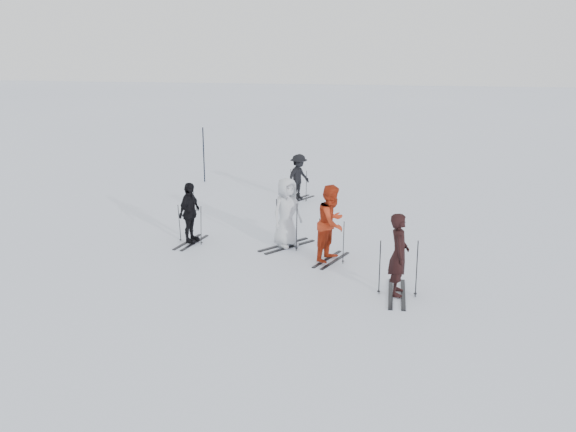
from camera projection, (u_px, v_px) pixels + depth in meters
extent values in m
plane|color=silver|center=(282.00, 263.00, 16.66)|extent=(120.00, 120.00, 0.00)
imported|color=black|center=(399.00, 255.00, 14.41)|extent=(0.46, 0.70, 1.90)
imported|color=#AB2E13|center=(332.00, 224.00, 16.61)|extent=(1.07, 1.19, 2.01)
imported|color=#B9BEC3|center=(287.00, 213.00, 17.73)|extent=(1.08, 1.12, 1.94)
imported|color=black|center=(190.00, 214.00, 18.07)|extent=(0.62, 1.08, 1.73)
imported|color=black|center=(299.00, 178.00, 22.81)|extent=(1.04, 1.21, 1.62)
cylinder|color=black|center=(204.00, 155.00, 25.51)|extent=(0.05, 0.05, 2.19)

